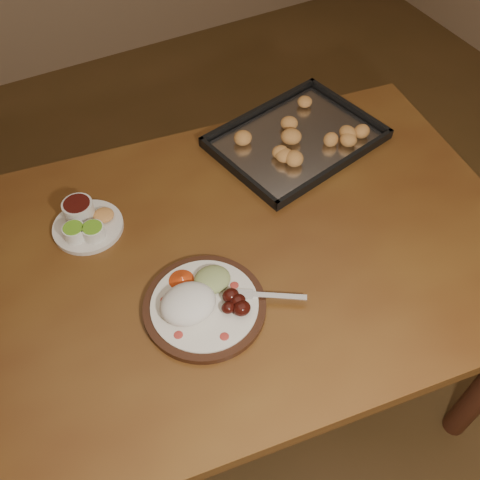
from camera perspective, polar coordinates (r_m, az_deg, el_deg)
ground at (r=2.00m, az=3.47°, el=-9.33°), size 4.00×4.00×0.00m
dining_table at (r=1.32m, az=-3.10°, el=-4.36°), size 1.61×1.09×0.75m
dinner_plate at (r=1.15m, az=-4.13°, el=-6.64°), size 0.34×0.26×0.06m
condiment_saucer at (r=1.33m, az=-16.18°, el=1.85°), size 0.17×0.17×0.06m
baking_tray at (r=1.52m, az=6.00°, el=10.77°), size 0.49×0.41×0.05m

